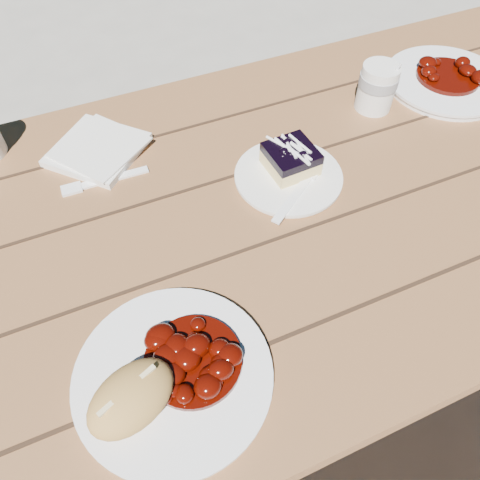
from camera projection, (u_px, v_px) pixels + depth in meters
name	position (u px, v px, depth m)	size (l,w,h in m)	color
ground	(224.00, 384.00, 1.37)	(60.00, 60.00, 0.00)	gray
picnic_table	(216.00, 273.00, 0.91)	(2.00, 1.55, 0.75)	brown
main_plate	(174.00, 377.00, 0.61)	(0.25, 0.25, 0.02)	white
goulash_stew	(192.00, 355.00, 0.59)	(0.13, 0.13, 0.04)	#420802
bread_roll	(131.00, 398.00, 0.55)	(0.11, 0.08, 0.06)	tan
dessert_plate	(288.00, 177.00, 0.83)	(0.19, 0.19, 0.01)	white
blueberry_cake	(291.00, 159.00, 0.82)	(0.09, 0.09, 0.05)	#F0D483
fork_dessert	(293.00, 198.00, 0.79)	(0.03, 0.16, 0.01)	white
coffee_cup	(377.00, 87.00, 0.93)	(0.07, 0.07, 0.09)	white
napkin_stack	(98.00, 150.00, 0.88)	(0.15, 0.15, 0.01)	white
fork_table	(114.00, 178.00, 0.84)	(0.03, 0.16, 0.01)	white
second_plate	(446.00, 82.00, 1.01)	(0.25, 0.25, 0.02)	white
second_stew	(451.00, 70.00, 0.98)	(0.13, 0.13, 0.04)	#420802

